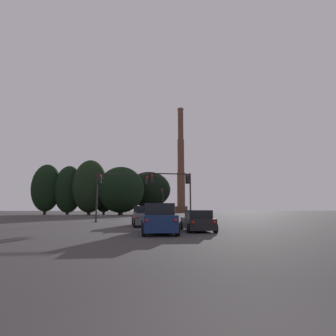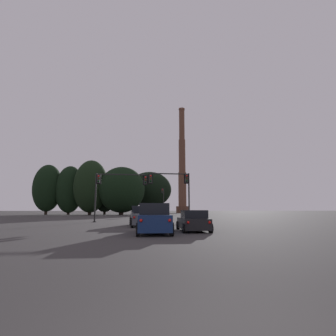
# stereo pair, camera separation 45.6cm
# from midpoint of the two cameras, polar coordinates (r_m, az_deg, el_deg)

# --- Properties ---
(pickup_truck_center_lane_front) EXTENTS (2.38, 5.57, 1.82)m
(pickup_truck_center_lane_front) POSITION_cam_midpoint_polar(r_m,az_deg,el_deg) (24.72, -5.16, -10.56)
(pickup_truck_center_lane_front) COLOR #4C4F54
(pickup_truck_center_lane_front) RESTS_ON ground_plane
(suv_center_lane_second) EXTENTS (2.22, 4.95, 1.86)m
(suv_center_lane_second) POSITION_cam_midpoint_polar(r_m,az_deg,el_deg) (16.96, -2.41, -10.99)
(suv_center_lane_second) COLOR navy
(suv_center_lane_second) RESTS_ON ground_plane
(hatchback_right_lane_second) EXTENTS (2.02, 4.15, 1.44)m
(hatchback_right_lane_second) POSITION_cam_midpoint_polar(r_m,az_deg,el_deg) (18.67, 6.20, -11.48)
(hatchback_right_lane_second) COLOR black
(hatchback_right_lane_second) RESTS_ON ground_plane
(traffic_light_overhead_left) EXTENTS (6.41, 0.50, 5.81)m
(traffic_light_overhead_left) POSITION_cam_midpoint_polar(r_m,az_deg,el_deg) (32.43, -11.30, -3.53)
(traffic_light_overhead_left) COLOR black
(traffic_light_overhead_left) RESTS_ON ground_plane
(traffic_light_overhead_right) EXTENTS (5.25, 0.50, 5.95)m
(traffic_light_overhead_right) POSITION_cam_midpoint_polar(r_m,az_deg,el_deg) (32.35, 2.05, -3.58)
(traffic_light_overhead_right) COLOR black
(traffic_light_overhead_right) RESTS_ON ground_plane
(traffic_light_far_right) EXTENTS (0.78, 0.50, 6.71)m
(traffic_light_far_right) POSITION_cam_midpoint_polar(r_m,az_deg,el_deg) (64.42, -0.87, -6.45)
(traffic_light_far_right) COLOR black
(traffic_light_far_right) RESTS_ON ground_plane
(smokestack) EXTENTS (5.50, 5.50, 47.22)m
(smokestack) POSITION_cam_midpoint_polar(r_m,az_deg,el_deg) (115.69, 3.22, -0.52)
(smokestack) COLOR #523427
(smokestack) RESTS_ON ground_plane
(treeline_right_mid) EXTENTS (7.82, 7.04, 13.95)m
(treeline_right_mid) POSITION_cam_midpoint_polar(r_m,az_deg,el_deg) (80.50, -20.47, -4.37)
(treeline_right_mid) COLOR black
(treeline_right_mid) RESTS_ON ground_plane
(treeline_far_right) EXTENTS (9.41, 8.47, 15.30)m
(treeline_far_right) POSITION_cam_midpoint_polar(r_m,az_deg,el_deg) (76.68, -16.29, -3.83)
(treeline_far_right) COLOR black
(treeline_far_right) RESTS_ON ground_plane
(treeline_center_left) EXTENTS (8.13, 7.31, 14.34)m
(treeline_center_left) POSITION_cam_midpoint_polar(r_m,az_deg,el_deg) (82.79, -24.60, -3.97)
(treeline_center_left) COLOR black
(treeline_center_left) RESTS_ON ground_plane
(treeline_center_right) EXTENTS (12.85, 11.57, 13.36)m
(treeline_center_right) POSITION_cam_midpoint_polar(r_m,az_deg,el_deg) (74.47, -9.85, -4.67)
(treeline_center_right) COLOR black
(treeline_center_right) RESTS_ON ground_plane
(treeline_left_mid) EXTENTS (7.16, 6.44, 11.96)m
(treeline_left_mid) POSITION_cam_midpoint_polar(r_m,az_deg,el_deg) (78.77, -13.35, -5.25)
(treeline_left_mid) COLOR black
(treeline_left_mid) RESTS_ON ground_plane
(treeline_far_left) EXTENTS (13.74, 12.36, 13.33)m
(treeline_far_left) POSITION_cam_midpoint_polar(r_m,az_deg,el_deg) (83.33, -3.83, -4.70)
(treeline_far_left) COLOR black
(treeline_far_left) RESTS_ON ground_plane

